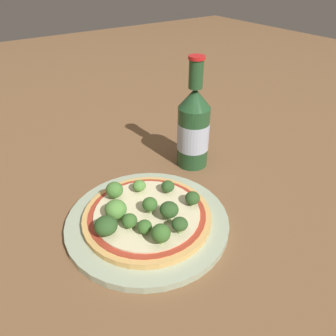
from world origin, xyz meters
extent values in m
plane|color=brown|center=(0.00, 0.00, 0.00)|extent=(3.00, 3.00, 0.00)
cylinder|color=#A3B293|center=(0.02, -0.01, 0.01)|extent=(0.26, 0.26, 0.01)
cylinder|color=tan|center=(0.02, -0.01, 0.02)|extent=(0.21, 0.21, 0.01)
cylinder|color=#A83823|center=(0.02, -0.01, 0.02)|extent=(0.19, 0.19, 0.00)
cylinder|color=beige|center=(0.02, -0.01, 0.02)|extent=(0.17, 0.17, 0.00)
cylinder|color=#89A866|center=(-0.04, 0.01, 0.03)|extent=(0.01, 0.01, 0.01)
ellipsoid|color=#568E3D|center=(-0.04, 0.01, 0.04)|extent=(0.02, 0.02, 0.02)
cylinder|color=#89A866|center=(0.08, 0.01, 0.03)|extent=(0.01, 0.01, 0.01)
ellipsoid|color=#2D5123|center=(0.08, 0.01, 0.04)|extent=(0.02, 0.02, 0.02)
cylinder|color=#89A866|center=(0.09, -0.03, 0.03)|extent=(0.01, 0.01, 0.01)
ellipsoid|color=#386628|center=(0.09, -0.03, 0.04)|extent=(0.03, 0.03, 0.03)
cylinder|color=#89A866|center=(0.02, -0.01, 0.03)|extent=(0.01, 0.01, 0.01)
ellipsoid|color=#386628|center=(0.02, -0.01, 0.04)|extent=(0.02, 0.02, 0.02)
cylinder|color=#89A866|center=(-0.04, -0.03, 0.03)|extent=(0.01, 0.01, 0.01)
ellipsoid|color=#477A33|center=(-0.04, -0.03, 0.04)|extent=(0.03, 0.03, 0.03)
cylinder|color=#89A866|center=(0.04, 0.06, 0.03)|extent=(0.01, 0.01, 0.01)
ellipsoid|color=#2D5123|center=(0.04, 0.06, 0.04)|extent=(0.02, 0.02, 0.02)
cylinder|color=#89A866|center=(0.03, -0.08, 0.03)|extent=(0.01, 0.01, 0.01)
ellipsoid|color=#2D5123|center=(0.03, -0.08, 0.04)|extent=(0.03, 0.03, 0.03)
cylinder|color=#89A866|center=(0.05, 0.01, 0.03)|extent=(0.01, 0.01, 0.01)
ellipsoid|color=#2D5123|center=(0.05, 0.01, 0.04)|extent=(0.03, 0.03, 0.02)
cylinder|color=#89A866|center=(0.00, -0.05, 0.03)|extent=(0.01, 0.01, 0.01)
ellipsoid|color=#568E3D|center=(0.00, -0.05, 0.04)|extent=(0.03, 0.03, 0.03)
cylinder|color=#89A866|center=(0.06, -0.04, 0.03)|extent=(0.01, 0.01, 0.01)
ellipsoid|color=#386628|center=(0.06, -0.04, 0.04)|extent=(0.02, 0.02, 0.02)
cylinder|color=#89A866|center=(-0.01, 0.05, 0.03)|extent=(0.01, 0.01, 0.01)
ellipsoid|color=#2D5123|center=(-0.01, 0.05, 0.04)|extent=(0.02, 0.02, 0.02)
cylinder|color=#89A866|center=(0.03, -0.05, 0.03)|extent=(0.01, 0.01, 0.01)
ellipsoid|color=#386628|center=(0.03, -0.05, 0.04)|extent=(0.02, 0.02, 0.02)
cylinder|color=#234C28|center=(-0.09, 0.16, 0.06)|extent=(0.06, 0.06, 0.13)
cylinder|color=#B2BCD1|center=(-0.09, 0.16, 0.07)|extent=(0.06, 0.06, 0.06)
cone|color=#234C28|center=(-0.09, 0.16, 0.14)|extent=(0.06, 0.06, 0.04)
cylinder|color=#234C28|center=(-0.09, 0.16, 0.19)|extent=(0.03, 0.03, 0.05)
cylinder|color=red|center=(-0.09, 0.16, 0.22)|extent=(0.03, 0.03, 0.01)
camera|label=1|loc=(0.36, -0.21, 0.37)|focal=35.00mm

